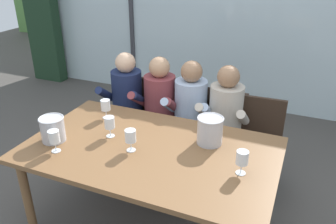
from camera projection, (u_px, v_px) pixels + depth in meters
ground at (191, 163)px, 3.81m from camera, size 14.00×14.00×0.00m
window_glass_panel at (236, 16)px, 4.69m from camera, size 7.13×0.03×2.60m
window_mullion_left at (131, 9)px, 5.23m from camera, size 0.06×0.06×2.60m
curtain_heavy_drape at (40, 4)px, 5.67m from camera, size 0.56×0.20×2.60m
dining_table at (150, 156)px, 2.69m from camera, size 1.93×1.15×0.76m
chair_near_curtain at (131, 110)px, 3.86m from camera, size 0.50×0.50×0.87m
chair_left_of_center at (164, 116)px, 3.72m from camera, size 0.46×0.46×0.87m
chair_center at (188, 122)px, 3.60m from camera, size 0.48×0.48×0.87m
chair_right_of_center at (222, 128)px, 3.48m from camera, size 0.44×0.44×0.87m
chair_near_window_right at (259, 137)px, 3.32m from camera, size 0.46×0.46×0.87m
person_navy_polo at (124, 102)px, 3.65m from camera, size 0.48×0.63×1.19m
person_maroon_top at (157, 108)px, 3.52m from camera, size 0.46×0.61×1.19m
person_pale_blue_shirt at (189, 113)px, 3.40m from camera, size 0.48×0.63×1.19m
person_beige_jumper at (223, 120)px, 3.27m from camera, size 0.46×0.61×1.19m
ice_bucket_primary at (53, 129)px, 2.71m from camera, size 0.20×0.20×0.20m
ice_bucket_secondary at (210, 130)px, 2.67m from camera, size 0.21×0.21×0.22m
wine_glass_by_left_taster at (54, 138)px, 2.56m from camera, size 0.08×0.08×0.17m
wine_glass_near_bucket at (130, 136)px, 2.57m from camera, size 0.08×0.08×0.17m
wine_glass_center_pour at (106, 106)px, 3.07m from camera, size 0.08×0.08×0.17m
wine_glass_by_right_taster at (242, 158)px, 2.31m from camera, size 0.08×0.08×0.17m
wine_glass_spare_empty at (109, 123)px, 2.76m from camera, size 0.08×0.08×0.17m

